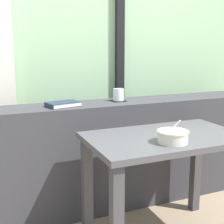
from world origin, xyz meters
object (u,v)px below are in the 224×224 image
object	(u,v)px
breakfast_table	(165,156)
coaster_square	(118,101)
juice_glass	(118,95)
soup_bowl	(173,137)
closed_book	(63,104)

from	to	relation	value
breakfast_table	coaster_square	distance (m)	0.63
juice_glass	soup_bowl	bearing A→B (deg)	-89.18
closed_book	soup_bowl	size ratio (longest dim) A/B	1.38
coaster_square	closed_book	size ratio (longest dim) A/B	0.41
coaster_square	juice_glass	size ratio (longest dim) A/B	1.11
breakfast_table	coaster_square	size ratio (longest dim) A/B	9.48
coaster_square	closed_book	xyz separation A→B (m)	(-0.44, -0.05, 0.01)
coaster_square	closed_book	distance (m)	0.44
breakfast_table	coaster_square	world-z (taller)	coaster_square
coaster_square	soup_bowl	size ratio (longest dim) A/B	0.56
breakfast_table	juice_glass	world-z (taller)	juice_glass
juice_glass	soup_bowl	xyz separation A→B (m)	(0.01, -0.72, -0.14)
juice_glass	soup_bowl	size ratio (longest dim) A/B	0.51
juice_glass	soup_bowl	distance (m)	0.73
juice_glass	closed_book	world-z (taller)	juice_glass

